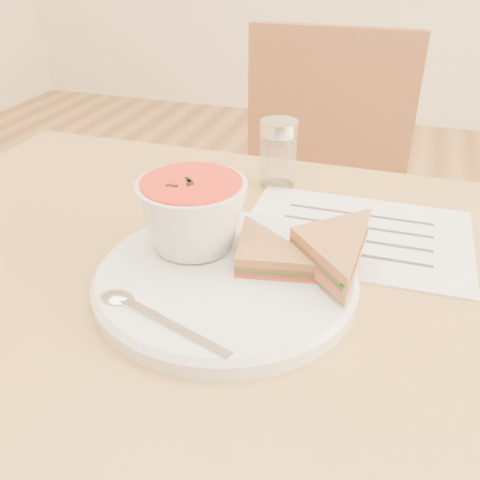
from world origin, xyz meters
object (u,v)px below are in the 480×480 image
at_px(chair_far, 307,239).
at_px(condiment_shaker, 278,154).
at_px(plate, 226,281).
at_px(dining_table, 233,478).
at_px(soup_bowl, 193,218).

distance_m(chair_far, condiment_shaker, 0.50).
relative_size(plate, condiment_shaker, 2.85).
height_order(plate, condiment_shaker, condiment_shaker).
bearing_deg(dining_table, soup_bowl, 172.36).
bearing_deg(soup_bowl, dining_table, -7.64).
bearing_deg(dining_table, plate, -81.30).
bearing_deg(soup_bowl, plate, -35.76).
bearing_deg(chair_far, soup_bowl, 86.98).
distance_m(dining_table, plate, 0.38).
xyz_separation_m(plate, soup_bowl, (-0.05, 0.04, 0.05)).
relative_size(chair_far, plate, 3.14).
bearing_deg(soup_bowl, condiment_shaker, 81.18).
xyz_separation_m(dining_table, soup_bowl, (-0.05, 0.01, 0.43)).
bearing_deg(plate, chair_far, 92.13).
bearing_deg(soup_bowl, chair_far, 87.36).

